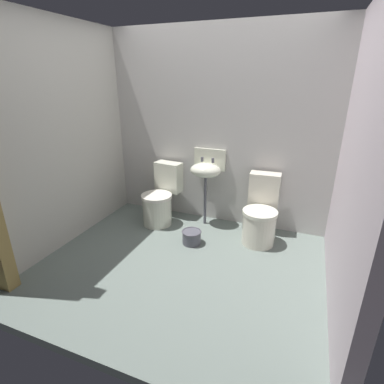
# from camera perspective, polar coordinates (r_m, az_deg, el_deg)

# --- Properties ---
(ground_plane) EXTENTS (3.26, 2.65, 0.08)m
(ground_plane) POSITION_cam_1_polar(r_m,az_deg,el_deg) (3.29, -1.86, -13.79)
(ground_plane) COLOR slate
(wall_back) EXTENTS (3.26, 0.10, 2.44)m
(wall_back) POSITION_cam_1_polar(r_m,az_deg,el_deg) (3.85, 5.02, 11.80)
(wall_back) COLOR beige
(wall_back) RESTS_ON ground
(wall_left) EXTENTS (0.10, 2.45, 2.44)m
(wall_left) POSITION_cam_1_polar(r_m,az_deg,el_deg) (3.68, -23.38, 9.74)
(wall_left) COLOR #BBB9AE
(wall_left) RESTS_ON ground
(wall_right) EXTENTS (0.10, 2.45, 2.44)m
(wall_right) POSITION_cam_1_polar(r_m,az_deg,el_deg) (2.67, 29.44, 4.90)
(wall_right) COLOR #C3B3BC
(wall_right) RESTS_ON ground
(toilet_left) EXTENTS (0.45, 0.63, 0.78)m
(toilet_left) POSITION_cam_1_polar(r_m,az_deg,el_deg) (3.98, -6.06, -1.44)
(toilet_left) COLOR silver
(toilet_left) RESTS_ON ground
(toilet_right) EXTENTS (0.42, 0.61, 0.78)m
(toilet_right) POSITION_cam_1_polar(r_m,az_deg,el_deg) (3.61, 13.03, -4.41)
(toilet_right) COLOR silver
(toilet_right) RESTS_ON ground
(sink) EXTENTS (0.42, 0.35, 0.99)m
(sink) POSITION_cam_1_polar(r_m,az_deg,el_deg) (3.78, 2.78, 4.40)
(sink) COLOR #50505B
(sink) RESTS_ON ground
(bucket) EXTENTS (0.23, 0.23, 0.16)m
(bucket) POSITION_cam_1_polar(r_m,az_deg,el_deg) (3.54, -0.07, -8.61)
(bucket) COLOR #50505B
(bucket) RESTS_ON ground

